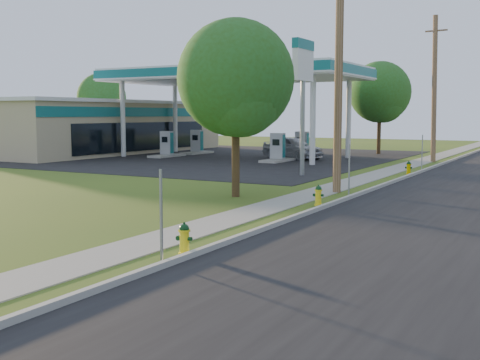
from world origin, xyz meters
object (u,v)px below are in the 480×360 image
fuel_pump_nw (167,147)px  fuel_pump_sw (197,145)px  utility_pole_mid (339,68)px  utility_pole_far (434,88)px  tree_lot (381,94)px  hydrant_far (409,168)px  tree_verge (237,83)px  fuel_pump_se (302,148)px  hydrant_mid (318,195)px  price_pylon (303,68)px  fuel_pump_ne (278,151)px  tree_back (102,99)px  car_silver (292,147)px  hydrant_near (184,239)px

fuel_pump_nw → fuel_pump_sw: 4.00m
utility_pole_mid → utility_pole_far: bearing=90.0°
fuel_pump_sw → tree_lot: 14.93m
hydrant_far → fuel_pump_nw: bearing=167.0°
fuel_pump_sw → tree_verge: 25.36m
fuel_pump_se → hydrant_mid: 22.73m
utility_pole_mid → price_pylon: 6.76m
fuel_pump_ne → utility_pole_far: bearing=29.3°
tree_lot → hydrant_mid: tree_lot is taller
fuel_pump_nw → fuel_pump_se: same height
utility_pole_far → tree_back: 32.07m
fuel_pump_ne → car_silver: (-0.25, 2.89, 0.09)m
utility_pole_mid → fuel_pump_se: utility_pole_mid is taller
fuel_pump_nw → fuel_pump_se: size_ratio=1.00×
utility_pole_mid → fuel_pump_se: 19.65m
hydrant_mid → fuel_pump_se: bearing=114.9°
price_pylon → car_silver: size_ratio=1.44×
hydrant_near → fuel_pump_nw: bearing=126.9°
utility_pole_mid → fuel_pump_sw: (-17.90, 17.00, -4.23)m
fuel_pump_se → hydrant_far: (9.64, -8.29, -0.37)m
fuel_pump_nw → fuel_pump_sw: same height
fuel_pump_sw → fuel_pump_nw: bearing=-90.0°
fuel_pump_se → tree_back: bearing=168.6°
price_pylon → fuel_pump_sw: bearing=140.6°
fuel_pump_nw → fuel_pump_sw: (0.00, 4.00, 0.00)m
fuel_pump_nw → hydrant_mid: bearing=-41.8°
fuel_pump_sw → tree_lot: bearing=28.3°
utility_pole_far → fuel_pump_nw: utility_pole_far is taller
tree_back → utility_pole_far: bearing=-6.5°
tree_verge → fuel_pump_se: bearing=106.8°
fuel_pump_nw → fuel_pump_ne: (9.00, 0.00, 0.00)m
utility_pole_mid → hydrant_far: utility_pole_mid is taller
tree_verge → fuel_pump_sw: bearing=126.8°
tree_back → hydrant_mid: tree_back is taller
utility_pole_mid → fuel_pump_se: bearing=117.6°
utility_pole_far → hydrant_mid: size_ratio=13.11×
fuel_pump_sw → price_pylon: 18.72m
fuel_pump_sw → fuel_pump_se: (9.00, 0.00, 0.00)m
fuel_pump_se → hydrant_near: 30.47m
price_pylon → tree_back: size_ratio=0.97×
fuel_pump_sw → tree_lot: size_ratio=0.44×
fuel_pump_nw → tree_back: size_ratio=0.45×
utility_pole_mid → fuel_pump_ne: (-8.90, 13.00, -4.23)m
fuel_pump_se → tree_back: size_ratio=0.45×
price_pylon → car_silver: bearing=116.8°
price_pylon → utility_pole_mid: bearing=-54.7°
fuel_pump_nw → utility_pole_mid: bearing=-36.0°
fuel_pump_nw → tree_lot: 17.13m
fuel_pump_se → car_silver: fuel_pump_se is taller
hydrant_near → hydrant_mid: hydrant_near is taller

